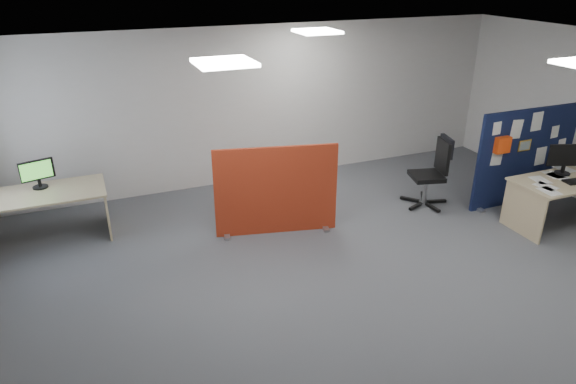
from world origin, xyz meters
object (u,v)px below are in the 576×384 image
object	(u,v)px
office_chair	(434,168)
navy_divider	(524,156)
main_desk	(569,188)
monitor_main	(566,158)
monitor_second	(37,173)
second_desk	(42,203)
red_divider	(276,191)

from	to	relation	value
office_chair	navy_divider	bearing A→B (deg)	-4.15
main_desk	monitor_main	world-z (taller)	monitor_main
monitor_main	monitor_second	xyz separation A→B (m)	(-7.22, 2.38, -0.03)
second_desk	monitor_second	bearing A→B (deg)	86.12
navy_divider	main_desk	world-z (taller)	navy_divider
navy_divider	office_chair	world-z (taller)	navy_divider
monitor_main	office_chair	size ratio (longest dim) A/B	0.46
red_divider	office_chair	world-z (taller)	red_divider
monitor_main	red_divider	bearing A→B (deg)	-176.06
navy_divider	second_desk	world-z (taller)	navy_divider
monitor_main	red_divider	xyz separation A→B (m)	(-4.13, 1.18, -0.34)
navy_divider	office_chair	size ratio (longest dim) A/B	1.70
monitor_second	red_divider	bearing A→B (deg)	-37.21
navy_divider	office_chair	bearing A→B (deg)	161.59
main_desk	office_chair	size ratio (longest dim) A/B	1.64
navy_divider	second_desk	size ratio (longest dim) A/B	1.12
navy_divider	red_divider	size ratio (longest dim) A/B	1.11
monitor_second	office_chair	distance (m)	5.90
main_desk	monitor_second	bearing A→B (deg)	160.80
main_desk	second_desk	world-z (taller)	same
red_divider	monitor_main	bearing A→B (deg)	-3.36
monitor_main	office_chair	bearing A→B (deg)	162.46
second_desk	red_divider	bearing A→B (deg)	-18.77
navy_divider	red_divider	bearing A→B (deg)	172.72
second_desk	monitor_second	world-z (taller)	monitor_second
navy_divider	red_divider	world-z (taller)	navy_divider
monitor_main	second_desk	xyz separation A→B (m)	(-7.23, 2.23, -0.43)
navy_divider	monitor_main	distance (m)	0.69
red_divider	second_desk	world-z (taller)	red_divider
monitor_second	second_desk	bearing A→B (deg)	-109.86
navy_divider	second_desk	distance (m)	7.31
second_desk	monitor_second	size ratio (longest dim) A/B	3.86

